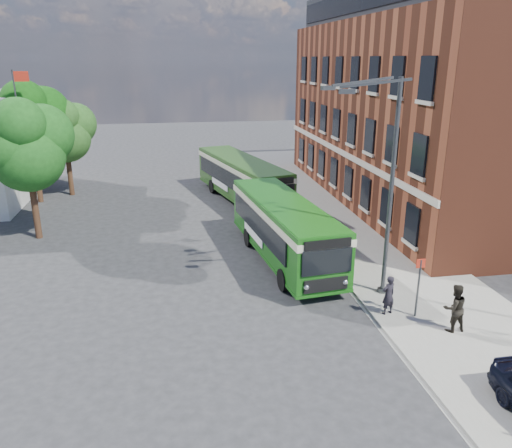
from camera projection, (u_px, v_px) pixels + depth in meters
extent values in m
plane|color=#29292B|center=(255.00, 284.00, 22.42)|extent=(120.00, 120.00, 0.00)
cube|color=gray|center=(344.00, 220.00, 31.00)|extent=(6.00, 48.00, 0.15)
cube|color=beige|center=(296.00, 224.00, 30.53)|extent=(0.12, 48.00, 0.01)
cube|color=brown|center=(428.00, 114.00, 33.98)|extent=(12.00, 26.00, 12.00)
cube|color=beige|center=(341.00, 152.00, 33.77)|extent=(0.12, 26.00, 0.35)
cube|color=black|center=(440.00, 1.00, 31.73)|extent=(10.80, 24.80, 2.20)
cylinder|color=#3A3D3F|center=(23.00, 145.00, 31.14)|extent=(0.10, 0.10, 9.00)
cube|color=red|center=(21.00, 76.00, 29.91)|extent=(0.90, 0.02, 0.60)
cylinder|color=#3A3D3F|center=(382.00, 292.00, 21.33)|extent=(0.44, 0.44, 0.30)
cylinder|color=#3A3D3F|center=(391.00, 193.00, 19.96)|extent=(0.18, 0.18, 9.00)
cube|color=#3A3D3F|center=(376.00, 83.00, 17.84)|extent=(2.58, 0.46, 0.37)
cube|color=#3A3D3F|center=(363.00, 82.00, 18.96)|extent=(2.58, 0.46, 0.37)
cube|color=#3A3D3F|center=(347.00, 91.00, 17.27)|extent=(0.55, 0.22, 0.16)
cube|color=#3A3D3F|center=(328.00, 88.00, 19.29)|extent=(0.55, 0.22, 0.16)
cylinder|color=#3A3D3F|center=(418.00, 290.00, 18.99)|extent=(0.08, 0.08, 2.50)
cube|color=red|center=(421.00, 263.00, 18.65)|extent=(0.35, 0.04, 0.35)
cube|color=#165512|center=(284.00, 226.00, 24.59)|extent=(3.66, 10.50, 2.45)
cube|color=#165512|center=(283.00, 250.00, 25.00)|extent=(3.70, 10.54, 0.14)
cube|color=black|center=(257.00, 224.00, 24.48)|extent=(1.05, 8.44, 1.10)
cube|color=black|center=(306.00, 220.00, 25.17)|extent=(1.05, 8.44, 1.10)
cube|color=beige|center=(284.00, 210.00, 24.33)|extent=(3.73, 10.57, 0.32)
cube|color=#165512|center=(284.00, 203.00, 24.22)|extent=(3.55, 10.39, 0.12)
cube|color=black|center=(327.00, 262.00, 19.83)|extent=(2.15, 0.33, 1.05)
cube|color=black|center=(328.00, 244.00, 19.58)|extent=(2.00, 0.31, 0.38)
cube|color=black|center=(326.00, 285.00, 20.14)|extent=(1.90, 0.30, 0.55)
sphere|color=silver|center=(306.00, 287.00, 19.93)|extent=(0.26, 0.26, 0.26)
sphere|color=silver|center=(345.00, 282.00, 20.38)|extent=(0.26, 0.26, 0.26)
cube|color=black|center=(255.00, 195.00, 29.23)|extent=(2.00, 0.31, 0.90)
cube|color=white|center=(253.00, 234.00, 25.36)|extent=(0.41, 3.18, 0.45)
cylinder|color=black|center=(283.00, 280.00, 21.64)|extent=(0.39, 1.03, 1.00)
cylinder|color=black|center=(333.00, 274.00, 22.27)|extent=(0.39, 1.03, 1.00)
cylinder|color=black|center=(248.00, 237.00, 26.81)|extent=(0.39, 1.03, 1.00)
cylinder|color=black|center=(289.00, 233.00, 27.44)|extent=(0.39, 1.03, 1.00)
cube|color=#254D18|center=(242.00, 177.00, 34.84)|extent=(5.21, 11.80, 2.45)
cube|color=#254D18|center=(242.00, 194.00, 35.25)|extent=(5.26, 11.85, 0.14)
cube|color=black|center=(223.00, 176.00, 34.57)|extent=(2.43, 9.47, 1.10)
cube|color=black|center=(257.00, 172.00, 35.55)|extent=(2.43, 9.47, 1.10)
cube|color=beige|center=(242.00, 165.00, 34.58)|extent=(5.28, 11.87, 0.32)
cube|color=#254D18|center=(242.00, 160.00, 34.47)|extent=(5.09, 11.68, 0.12)
cube|color=black|center=(278.00, 194.00, 29.75)|extent=(2.11, 0.60, 1.05)
cube|color=black|center=(279.00, 182.00, 29.50)|extent=(1.96, 0.56, 0.38)
cube|color=black|center=(278.00, 210.00, 30.06)|extent=(1.86, 0.54, 0.55)
sphere|color=silver|center=(265.00, 211.00, 29.75)|extent=(0.26, 0.26, 0.26)
sphere|color=silver|center=(290.00, 208.00, 30.40)|extent=(0.26, 0.26, 0.26)
cube|color=black|center=(214.00, 159.00, 39.81)|extent=(1.96, 0.56, 0.90)
cube|color=white|center=(220.00, 184.00, 35.42)|extent=(0.81, 3.12, 0.45)
cylinder|color=black|center=(248.00, 211.00, 31.35)|extent=(0.51, 1.04, 1.00)
cylinder|color=black|center=(282.00, 207.00, 32.24)|extent=(0.51, 1.04, 1.00)
cylinder|color=black|center=(212.00, 186.00, 37.38)|extent=(0.51, 1.04, 1.00)
cylinder|color=black|center=(241.00, 183.00, 38.27)|extent=(0.51, 1.04, 1.00)
imported|color=black|center=(388.00, 295.00, 19.27)|extent=(0.67, 0.53, 1.59)
imported|color=black|center=(454.00, 308.00, 18.03)|extent=(0.91, 0.72, 1.83)
cylinder|color=#331E12|center=(35.00, 209.00, 27.64)|extent=(0.36, 0.36, 3.34)
sphere|color=#174B15|center=(27.00, 155.00, 26.68)|extent=(3.94, 3.94, 3.94)
sphere|color=#174B15|center=(42.00, 135.00, 27.06)|extent=(3.34, 3.34, 3.34)
sphere|color=#174B15|center=(9.00, 146.00, 25.88)|extent=(3.03, 3.03, 3.03)
sphere|color=#174B15|center=(19.00, 124.00, 25.42)|extent=(2.73, 2.73, 2.73)
cylinder|color=#331E12|center=(38.00, 177.00, 34.67)|extent=(0.36, 0.36, 3.58)
sphere|color=#0F400C|center=(31.00, 130.00, 33.64)|extent=(4.23, 4.23, 4.23)
sphere|color=#0F400C|center=(44.00, 113.00, 34.05)|extent=(3.58, 3.58, 3.58)
sphere|color=#0F400C|center=(15.00, 121.00, 32.79)|extent=(3.25, 3.25, 3.25)
sphere|color=#0F400C|center=(24.00, 102.00, 32.29)|extent=(2.93, 2.93, 2.93)
cylinder|color=#331E12|center=(70.00, 175.00, 36.53)|extent=(0.36, 0.36, 3.00)
sphere|color=#234C1A|center=(66.00, 138.00, 35.67)|extent=(3.55, 3.55, 3.55)
sphere|color=#234C1A|center=(75.00, 124.00, 36.01)|extent=(3.00, 3.00, 3.00)
sphere|color=#234C1A|center=(54.00, 131.00, 34.95)|extent=(2.73, 2.73, 2.73)
sphere|color=#234C1A|center=(61.00, 116.00, 34.53)|extent=(2.46, 2.46, 2.46)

